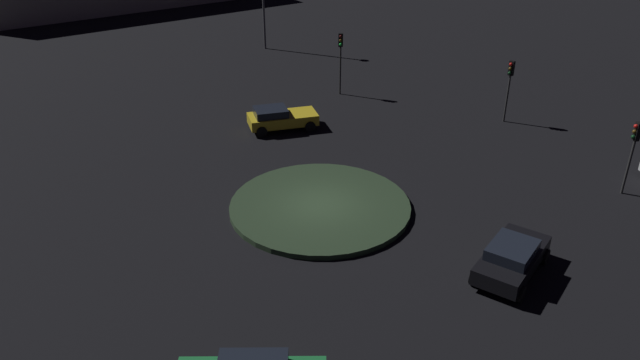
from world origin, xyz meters
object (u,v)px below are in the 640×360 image
(traffic_light_northeast, at_px, (510,79))
(traffic_light_east, at_px, (634,144))
(traffic_light_north, at_px, (341,51))
(car_black, at_px, (512,258))
(car_yellow, at_px, (280,118))

(traffic_light_northeast, relative_size, traffic_light_east, 1.03)
(traffic_light_east, distance_m, traffic_light_north, 19.60)
(car_black, xyz_separation_m, car_yellow, (-5.48, 16.84, -0.03))
(car_yellow, bearing_deg, traffic_light_northeast, -10.89)
(car_black, relative_size, traffic_light_north, 1.02)
(car_yellow, distance_m, traffic_light_east, 19.16)
(car_yellow, relative_size, traffic_light_northeast, 1.06)
(car_black, xyz_separation_m, traffic_light_north, (-0.12, 21.70, 2.27))
(traffic_light_east, relative_size, traffic_light_north, 0.88)
(car_black, distance_m, car_yellow, 17.70)
(car_yellow, relative_size, traffic_light_north, 0.97)
(car_black, height_order, traffic_light_north, traffic_light_north)
(car_black, distance_m, traffic_light_east, 10.03)
(car_yellow, height_order, traffic_light_northeast, traffic_light_northeast)
(traffic_light_east, bearing_deg, car_yellow, -30.69)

